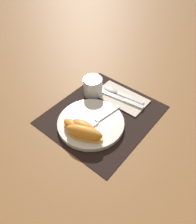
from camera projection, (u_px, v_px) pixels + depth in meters
ground_plane at (102, 115)px, 0.84m from camera, size 3.00×3.00×0.00m
placemat at (102, 114)px, 0.83m from camera, size 0.41×0.36×0.00m
plate at (92, 123)px, 0.79m from camera, size 0.24×0.24×0.02m
juice_glass at (93, 87)px, 0.89m from camera, size 0.08×0.08×0.08m
napkin at (121, 97)px, 0.90m from camera, size 0.12×0.21×0.00m
knife at (121, 99)px, 0.89m from camera, size 0.04×0.21×0.01m
spoon at (116, 92)px, 0.91m from camera, size 0.05×0.18×0.01m
fork at (98, 120)px, 0.79m from camera, size 0.19×0.05×0.00m
citrus_wedge_0 at (76, 128)px, 0.74m from camera, size 0.05×0.12×0.04m
citrus_wedge_1 at (83, 128)px, 0.74m from camera, size 0.06×0.11×0.05m
citrus_wedge_2 at (84, 133)px, 0.72m from camera, size 0.09×0.14×0.05m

